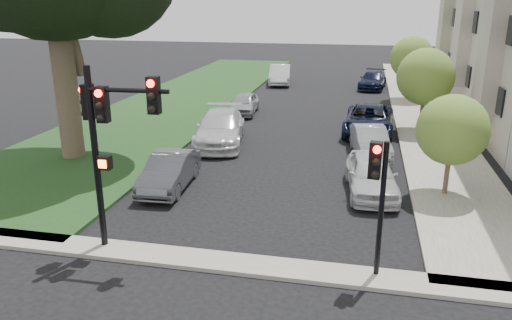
% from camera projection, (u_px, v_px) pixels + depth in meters
% --- Properties ---
extents(ground, '(140.00, 140.00, 0.00)m').
position_uv_depth(ground, '(210.00, 309.00, 11.41)').
color(ground, black).
rests_on(ground, ground).
extents(grass_strip, '(8.00, 44.00, 0.12)m').
position_uv_depth(grass_strip, '(189.00, 97.00, 35.51)').
color(grass_strip, '#1B3916').
rests_on(grass_strip, ground).
extents(sidewalk_right, '(3.50, 44.00, 0.12)m').
position_uv_depth(sidewalk_right, '(419.00, 107.00, 32.34)').
color(sidewalk_right, gray).
rests_on(sidewalk_right, ground).
extents(sidewalk_cross, '(60.00, 1.00, 0.12)m').
position_uv_depth(sidewalk_cross, '(232.00, 263.00, 13.25)').
color(sidewalk_cross, gray).
rests_on(sidewalk_cross, ground).
extents(small_tree_a, '(2.46, 2.46, 3.69)m').
position_uv_depth(small_tree_a, '(452.00, 130.00, 17.16)').
color(small_tree_a, brown).
rests_on(small_tree_a, ground).
extents(small_tree_b, '(2.93, 2.93, 4.40)m').
position_uv_depth(small_tree_b, '(426.00, 77.00, 25.61)').
color(small_tree_b, brown).
rests_on(small_tree_b, ground).
extents(small_tree_c, '(2.91, 2.91, 4.37)m').
position_uv_depth(small_tree_c, '(412.00, 58.00, 33.75)').
color(small_tree_c, brown).
rests_on(small_tree_c, ground).
extents(traffic_signal_main, '(2.51, 0.65, 5.15)m').
position_uv_depth(traffic_signal_main, '(107.00, 127.00, 13.07)').
color(traffic_signal_main, black).
rests_on(traffic_signal_main, ground).
extents(traffic_signal_secondary, '(0.47, 0.38, 3.60)m').
position_uv_depth(traffic_signal_secondary, '(378.00, 185.00, 11.95)').
color(traffic_signal_secondary, black).
rests_on(traffic_signal_secondary, ground).
extents(car_parked_0, '(2.11, 4.34, 1.43)m').
position_uv_depth(car_parked_0, '(371.00, 175.00, 17.98)').
color(car_parked_0, silver).
rests_on(car_parked_0, ground).
extents(car_parked_1, '(2.02, 4.11, 1.30)m').
position_uv_depth(car_parked_1, '(370.00, 141.00, 22.39)').
color(car_parked_1, '#999BA0').
rests_on(car_parked_1, ground).
extents(car_parked_2, '(2.68, 5.41, 1.47)m').
position_uv_depth(car_parked_2, '(369.00, 120.00, 25.95)').
color(car_parked_2, black).
rests_on(car_parked_2, ground).
extents(car_parked_4, '(2.39, 4.77, 1.33)m').
position_uv_depth(car_parked_4, '(373.00, 80.00, 38.99)').
color(car_parked_4, black).
rests_on(car_parked_4, ground).
extents(car_parked_5, '(1.64, 4.05, 1.31)m').
position_uv_depth(car_parked_5, '(169.00, 171.00, 18.50)').
color(car_parked_5, '#3F4247').
rests_on(car_parked_5, ground).
extents(car_parked_6, '(3.12, 5.70, 1.56)m').
position_uv_depth(car_parked_6, '(220.00, 128.00, 24.14)').
color(car_parked_6, silver).
rests_on(car_parked_6, ground).
extents(car_parked_7, '(1.77, 3.83, 1.27)m').
position_uv_depth(car_parked_7, '(244.00, 103.00, 30.50)').
color(car_parked_7, '#999BA0').
rests_on(car_parked_7, ground).
extents(car_parked_9, '(2.25, 4.88, 1.55)m').
position_uv_depth(car_parked_9, '(280.00, 75.00, 41.09)').
color(car_parked_9, silver).
rests_on(car_parked_9, ground).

